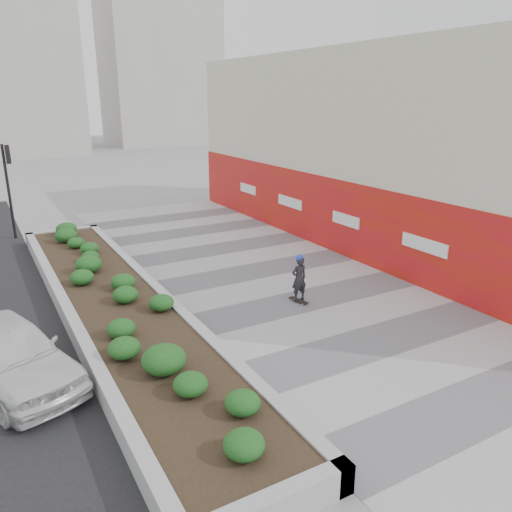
# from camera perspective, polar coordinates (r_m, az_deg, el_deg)

# --- Properties ---
(ground) EXTENTS (160.00, 160.00, 0.00)m
(ground) POSITION_cam_1_polar(r_m,az_deg,el_deg) (12.61, 19.32, -12.46)
(ground) COLOR gray
(ground) RESTS_ON ground
(walkway) EXTENTS (8.00, 36.00, 0.01)m
(walkway) POSITION_cam_1_polar(r_m,az_deg,el_deg) (14.47, 10.41, -7.63)
(walkway) COLOR #A8A8AD
(walkway) RESTS_ON ground
(building) EXTENTS (6.04, 24.08, 8.00)m
(building) POSITION_cam_1_polar(r_m,az_deg,el_deg) (22.34, 15.08, 11.62)
(building) COLOR beige
(building) RESTS_ON ground
(planter) EXTENTS (3.00, 18.00, 0.90)m
(planter) POSITION_cam_1_polar(r_m,az_deg,el_deg) (15.33, -15.84, -4.85)
(planter) COLOR #9E9EA0
(planter) RESTS_ON ground
(traffic_signal_near) EXTENTS (0.33, 0.28, 4.20)m
(traffic_signal_near) POSITION_cam_1_polar(r_m,az_deg,el_deg) (24.65, -26.44, 8.06)
(traffic_signal_near) COLOR black
(traffic_signal_near) RESTS_ON ground
(distant_bldg_north_r) EXTENTS (14.00, 10.00, 24.00)m
(distant_bldg_north_r) POSITION_cam_1_polar(r_m,az_deg,el_deg) (71.16, -11.02, 22.19)
(distant_bldg_north_r) COLOR #ADAAA3
(distant_bldg_north_r) RESTS_ON ground
(manhole_cover) EXTENTS (0.44, 0.44, 0.01)m
(manhole_cover) POSITION_cam_1_polar(r_m,az_deg,el_deg) (14.77, 11.91, -7.18)
(manhole_cover) COLOR #595654
(manhole_cover) RESTS_ON ground
(skateboarder) EXTENTS (0.52, 0.74, 1.56)m
(skateboarder) POSITION_cam_1_polar(r_m,az_deg,el_deg) (15.43, 4.94, -2.57)
(skateboarder) COLOR beige
(skateboarder) RESTS_ON ground
(car_white) EXTENTS (3.16, 4.77, 1.51)m
(car_white) POSITION_cam_1_polar(r_m,az_deg,el_deg) (12.42, -26.43, -9.94)
(car_white) COLOR white
(car_white) RESTS_ON ground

